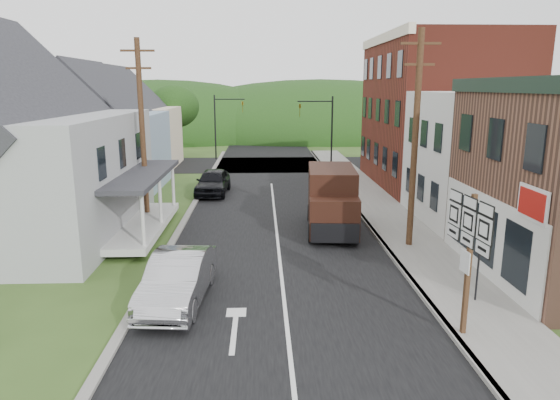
{
  "coord_description": "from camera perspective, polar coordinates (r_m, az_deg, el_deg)",
  "views": [
    {
      "loc": [
        -0.69,
        -16.7,
        6.75
      ],
      "look_at": [
        0.06,
        3.23,
        2.2
      ],
      "focal_mm": 32.0,
      "sensor_mm": 36.0,
      "label": 1
    }
  ],
  "objects": [
    {
      "name": "tree_left_c",
      "position": [
        41.02,
        -29.15,
        10.12
      ],
      "size": [
        5.8,
        5.8,
        8.41
      ],
      "color": "#382616",
      "rests_on": "ground"
    },
    {
      "name": "house_cream",
      "position": [
        44.15,
        -16.49,
        8.36
      ],
      "size": [
        7.14,
        8.16,
        7.28
      ],
      "color": "beige",
      "rests_on": "ground"
    },
    {
      "name": "dark_sedan",
      "position": [
        32.09,
        -7.67,
        2.05
      ],
      "size": [
        2.17,
        4.8,
        1.6
      ],
      "primitive_type": "imported",
      "rotation": [
        0.0,
        0.0,
        -0.06
      ],
      "color": "black",
      "rests_on": "ground"
    },
    {
      "name": "sidewalk_right",
      "position": [
        26.42,
        12.38,
        -2.09
      ],
      "size": [
        2.8,
        55.0,
        0.15
      ],
      "primitive_type": "cube",
      "color": "slate",
      "rests_on": "ground"
    },
    {
      "name": "curb_left",
      "position": [
        25.89,
        -10.87,
        -2.36
      ],
      "size": [
        0.3,
        55.0,
        0.12
      ],
      "primitive_type": "cube",
      "color": "slate",
      "rests_on": "ground"
    },
    {
      "name": "cross_road",
      "position": [
        44.22,
        -1.23,
        4.07
      ],
      "size": [
        60.0,
        9.0,
        0.02
      ],
      "primitive_type": "cube",
      "color": "black",
      "rests_on": "ground"
    },
    {
      "name": "traffic_signal_left",
      "position": [
        47.43,
        -6.59,
        9.15
      ],
      "size": [
        2.87,
        0.2,
        6.0
      ],
      "color": "black",
      "rests_on": "ground"
    },
    {
      "name": "storefront_white",
      "position": [
        27.23,
        24.07,
        4.35
      ],
      "size": [
        8.0,
        7.0,
        6.5
      ],
      "primitive_type": "cube",
      "color": "silver",
      "rests_on": "ground"
    },
    {
      "name": "route_sign_cluster",
      "position": [
        14.1,
        20.72,
        -4.82
      ],
      "size": [
        0.29,
        2.22,
        3.9
      ],
      "rotation": [
        0.0,
        0.0,
        0.09
      ],
      "color": "#472D19",
      "rests_on": "sidewalk_right"
    },
    {
      "name": "delivery_van",
      "position": [
        23.66,
        5.94,
        -0.02
      ],
      "size": [
        2.58,
        5.49,
        2.98
      ],
      "rotation": [
        0.0,
        0.0,
        -0.08
      ],
      "color": "black",
      "rests_on": "ground"
    },
    {
      "name": "traffic_signal_right",
      "position": [
        40.62,
        4.98,
        8.58
      ],
      "size": [
        2.87,
        0.2,
        6.0
      ],
      "color": "black",
      "rests_on": "ground"
    },
    {
      "name": "road",
      "position": [
        27.55,
        -0.64,
        -1.33
      ],
      "size": [
        9.0,
        90.0,
        0.02
      ],
      "primitive_type": "cube",
      "color": "black",
      "rests_on": "ground"
    },
    {
      "name": "utility_pole_right",
      "position": [
        21.26,
        15.19,
        6.76
      ],
      "size": [
        1.6,
        0.26,
        9.0
      ],
      "color": "#472D19",
      "rests_on": "ground"
    },
    {
      "name": "house_gray",
      "position": [
        25.49,
        -28.63,
        5.63
      ],
      "size": [
        10.2,
        12.24,
        8.35
      ],
      "color": "#999B9E",
      "rests_on": "ground"
    },
    {
      "name": "warning_sign",
      "position": [
        16.68,
        21.79,
        -5.19
      ],
      "size": [
        0.19,
        0.72,
        2.66
      ],
      "rotation": [
        0.0,
        0.0,
        -0.22
      ],
      "color": "black",
      "rests_on": "sidewalk_right"
    },
    {
      "name": "silver_sedan",
      "position": [
        16.3,
        -11.58,
        -8.87
      ],
      "size": [
        2.05,
        4.92,
        1.58
      ],
      "primitive_type": "imported",
      "rotation": [
        0.0,
        0.0,
        -0.08
      ],
      "color": "#B2B1B6",
      "rests_on": "ground"
    },
    {
      "name": "utility_pole_left",
      "position": [
        25.46,
        -15.47,
        7.67
      ],
      "size": [
        1.6,
        0.26,
        9.0
      ],
      "color": "#472D19",
      "rests_on": "ground"
    },
    {
      "name": "tree_left_d",
      "position": [
        49.44,
        -12.02,
        10.41
      ],
      "size": [
        4.8,
        4.8,
        6.94
      ],
      "color": "#382616",
      "rests_on": "ground"
    },
    {
      "name": "ground",
      "position": [
        18.03,
        0.21,
        -9.14
      ],
      "size": [
        120.0,
        120.0,
        0.0
      ],
      "primitive_type": "plane",
      "color": "#2D4719",
      "rests_on": "ground"
    },
    {
      "name": "forested_ridge",
      "position": [
        72.02,
        -1.6,
        7.47
      ],
      "size": [
        90.0,
        30.0,
        16.0
      ],
      "primitive_type": "ellipsoid",
      "color": "#17320F",
      "rests_on": "ground"
    },
    {
      "name": "storefront_red",
      "position": [
        35.81,
        17.67,
        9.46
      ],
      "size": [
        8.0,
        12.0,
        10.0
      ],
      "primitive_type": "cube",
      "color": "maroon",
      "rests_on": "ground"
    },
    {
      "name": "house_blue",
      "position": [
        35.37,
        -19.24,
        7.18
      ],
      "size": [
        7.14,
        8.16,
        7.28
      ],
      "color": "#879BB8",
      "rests_on": "ground"
    },
    {
      "name": "curb_right",
      "position": [
        26.12,
        9.51,
        -2.14
      ],
      "size": [
        0.2,
        55.0,
        0.15
      ],
      "primitive_type": "cube",
      "color": "slate",
      "rests_on": "ground"
    }
  ]
}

